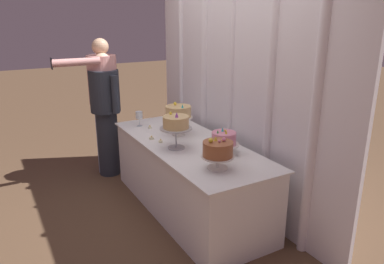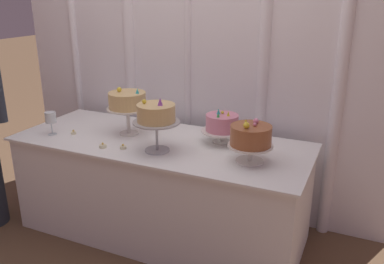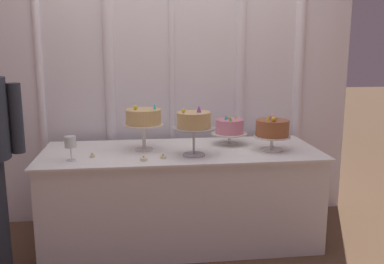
% 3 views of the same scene
% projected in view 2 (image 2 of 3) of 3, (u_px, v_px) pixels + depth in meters
% --- Properties ---
extents(ground_plane, '(24.00, 24.00, 0.00)m').
position_uv_depth(ground_plane, '(156.00, 238.00, 2.99)').
color(ground_plane, brown).
extents(draped_curtain, '(3.13, 0.16, 2.78)m').
position_uv_depth(draped_curtain, '(193.00, 30.00, 3.05)').
color(draped_curtain, white).
rests_on(draped_curtain, ground_plane).
extents(cake_table, '(2.10, 0.83, 0.73)m').
position_uv_depth(cake_table, '(161.00, 188.00, 2.95)').
color(cake_table, white).
rests_on(cake_table, ground_plane).
extents(cake_display_leftmost, '(0.30, 0.30, 0.35)m').
position_uv_depth(cake_display_leftmost, '(127.00, 102.00, 2.89)').
color(cake_display_leftmost, silver).
rests_on(cake_display_leftmost, cake_table).
extents(cake_display_midleft, '(0.31, 0.31, 0.37)m').
position_uv_depth(cake_display_midleft, '(156.00, 115.00, 2.57)').
color(cake_display_midleft, '#B2B2B7').
rests_on(cake_display_midleft, cake_table).
extents(cake_display_midright, '(0.29, 0.29, 0.24)m').
position_uv_depth(cake_display_midright, '(222.00, 124.00, 2.76)').
color(cake_display_midright, silver).
rests_on(cake_display_midright, cake_table).
extents(cake_display_rightmost, '(0.28, 0.28, 0.27)m').
position_uv_depth(cake_display_rightmost, '(251.00, 137.00, 2.43)').
color(cake_display_rightmost, silver).
rests_on(cake_display_rightmost, cake_table).
extents(wine_glass, '(0.08, 0.08, 0.17)m').
position_uv_depth(wine_glass, '(51.00, 118.00, 2.92)').
color(wine_glass, silver).
rests_on(wine_glass, cake_table).
extents(tealight_far_left, '(0.04, 0.04, 0.03)m').
position_uv_depth(tealight_far_left, '(74.00, 133.00, 2.97)').
color(tealight_far_left, beige).
rests_on(tealight_far_left, cake_table).
extents(tealight_near_left, '(0.05, 0.05, 0.04)m').
position_uv_depth(tealight_near_left, '(103.00, 146.00, 2.71)').
color(tealight_near_left, beige).
rests_on(tealight_near_left, cake_table).
extents(tealight_near_right, '(0.04, 0.04, 0.04)m').
position_uv_depth(tealight_near_right, '(123.00, 147.00, 2.69)').
color(tealight_near_right, beige).
rests_on(tealight_near_right, cake_table).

